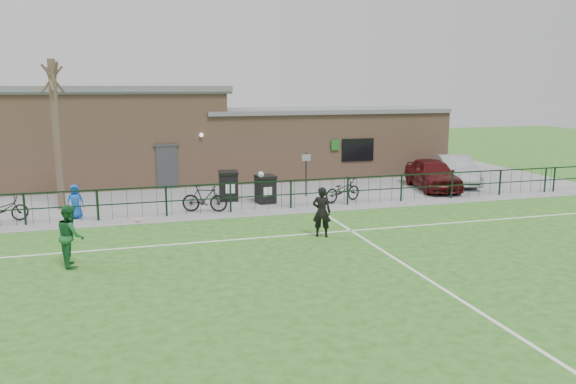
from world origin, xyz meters
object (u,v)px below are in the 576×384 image
object	(u,v)px
spectator_child	(75,201)
bicycle_d	(205,198)
car_silver	(455,170)
outfield_player	(71,235)
wheelie_bin_right	(228,187)
bicycle_e	(343,190)
car_maroon	(432,174)
bicycle_c	(2,210)
ball_ground	(138,220)
sign_post	(306,174)
wheelie_bin_left	(265,190)
bare_tree	(57,136)

from	to	relation	value
spectator_child	bicycle_d	bearing A→B (deg)	-6.01
car_silver	bicycle_d	distance (m)	13.42
bicycle_d	outfield_player	xyz separation A→B (m)	(-4.52, -5.67, 0.31)
wheelie_bin_right	bicycle_e	size ratio (longest dim) A/B	0.62
spectator_child	car_maroon	bearing A→B (deg)	2.97
car_maroon	bicycle_e	bearing A→B (deg)	-152.58
spectator_child	outfield_player	distance (m)	5.96
car_maroon	bicycle_e	size ratio (longest dim) A/B	2.26
bicycle_c	ball_ground	bearing A→B (deg)	-128.38
wheelie_bin_right	sign_post	size ratio (longest dim) A/B	0.60
sign_post	car_maroon	distance (m)	6.43
car_silver	bicycle_e	distance (m)	7.54
bicycle_d	spectator_child	world-z (taller)	spectator_child
wheelie_bin_right	outfield_player	distance (m)	9.69
bicycle_c	sign_post	bearing A→B (deg)	-105.35
car_silver	wheelie_bin_left	bearing A→B (deg)	-153.94
car_silver	bicycle_c	world-z (taller)	car_silver
wheelie_bin_left	outfield_player	xyz separation A→B (m)	(-7.28, -6.73, 0.30)
sign_post	ball_ground	world-z (taller)	sign_post
ball_ground	wheelie_bin_right	bearing A→B (deg)	37.76
bare_tree	wheelie_bin_left	bearing A→B (deg)	-7.70
wheelie_bin_right	bicycle_d	world-z (taller)	wheelie_bin_right
wheelie_bin_left	ball_ground	world-z (taller)	wheelie_bin_left
bicycle_c	bicycle_e	bearing A→B (deg)	-113.10
sign_post	bicycle_c	xyz separation A→B (m)	(-12.27, -1.72, -0.52)
car_maroon	outfield_player	xyz separation A→B (m)	(-15.83, -7.58, 0.11)
sign_post	bicycle_c	distance (m)	12.40
car_maroon	bare_tree	bearing A→B (deg)	-170.10
wheelie_bin_right	sign_post	bearing A→B (deg)	5.56
spectator_child	outfield_player	bearing A→B (deg)	-89.67
bare_tree	bicycle_d	size ratio (longest dim) A/B	3.31
sign_post	spectator_child	distance (m)	9.89
wheelie_bin_left	ball_ground	bearing A→B (deg)	-164.38
wheelie_bin_left	sign_post	world-z (taller)	sign_post
car_maroon	bicycle_d	size ratio (longest dim) A/B	2.41
ball_ground	outfield_player	bearing A→B (deg)	-112.23
car_silver	bicycle_c	bearing A→B (deg)	-156.52
wheelie_bin_left	wheelie_bin_right	world-z (taller)	wheelie_bin_right
wheelie_bin_right	car_maroon	xyz separation A→B (m)	(9.98, -0.14, 0.14)
wheelie_bin_left	car_silver	xyz separation A→B (m)	(10.37, 1.76, 0.18)
sign_post	bicycle_e	bearing A→B (deg)	-56.07
bicycle_e	bicycle_d	bearing A→B (deg)	72.12
wheelie_bin_left	wheelie_bin_right	distance (m)	1.73
bicycle_c	outfield_player	world-z (taller)	outfield_player
car_maroon	car_silver	world-z (taller)	car_maroon
bicycle_e	wheelie_bin_left	bearing A→B (deg)	56.35
bicycle_c	car_silver	bearing A→B (deg)	-106.23
car_maroon	bicycle_e	world-z (taller)	car_maroon
spectator_child	bare_tree	bearing A→B (deg)	106.64
wheelie_bin_left	car_silver	world-z (taller)	car_silver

